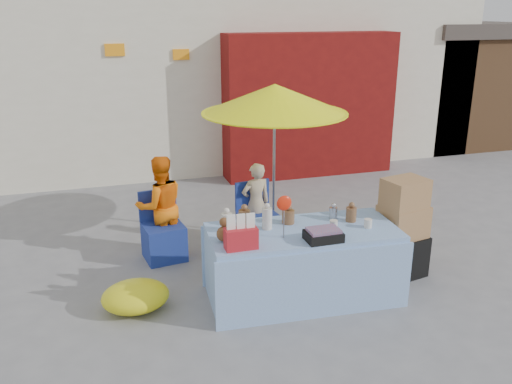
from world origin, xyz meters
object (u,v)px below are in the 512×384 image
object	(u,v)px
market_table	(302,263)
chair_left	(164,239)
umbrella	(275,99)
vendor_beige	(256,203)
chair_right	(259,228)
vendor_orange	(161,206)
box_stack	(402,231)

from	to	relation	value
market_table	chair_left	distance (m)	1.92
market_table	umbrella	xyz separation A→B (m)	(0.26, 1.69, 1.49)
market_table	vendor_beige	size ratio (longest dim) A/B	1.91
chair_right	vendor_orange	world-z (taller)	vendor_orange
market_table	vendor_orange	bearing A→B (deg)	133.80
vendor_orange	umbrella	xyz separation A→B (m)	(1.55, 0.15, 1.24)
vendor_beige	chair_left	bearing A→B (deg)	-1.71
vendor_beige	box_stack	bearing A→B (deg)	125.92
chair_right	umbrella	distance (m)	1.69
chair_left	umbrella	bearing A→B (deg)	2.55
box_stack	chair_left	bearing A→B (deg)	153.97
chair_right	vendor_beige	xyz separation A→B (m)	(0.00, 0.13, 0.30)
chair_left	chair_right	world-z (taller)	same
market_table	chair_right	distance (m)	1.42
chair_right	vendor_orange	size ratio (longest dim) A/B	0.66
chair_right	market_table	bearing A→B (deg)	-95.99
chair_right	box_stack	bearing A→B (deg)	-51.15
chair_right	vendor_beige	size ratio (longest dim) A/B	0.77
market_table	vendor_beige	xyz separation A→B (m)	(-0.04, 1.54, 0.15)
chair_right	box_stack	size ratio (longest dim) A/B	0.71
chair_right	vendor_beige	world-z (taller)	vendor_beige
umbrella	box_stack	distance (m)	2.30
market_table	box_stack	bearing A→B (deg)	9.98
chair_left	chair_right	size ratio (longest dim) A/B	1.00
chair_left	vendor_orange	size ratio (longest dim) A/B	0.66
umbrella	vendor_beige	bearing A→B (deg)	-153.43
vendor_orange	vendor_beige	world-z (taller)	vendor_orange
box_stack	chair_right	bearing A→B (deg)	136.69
chair_right	vendor_orange	xyz separation A→B (m)	(-1.25, 0.13, 0.39)
chair_left	vendor_orange	distance (m)	0.42
market_table	chair_left	world-z (taller)	market_table
vendor_beige	box_stack	size ratio (longest dim) A/B	0.93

